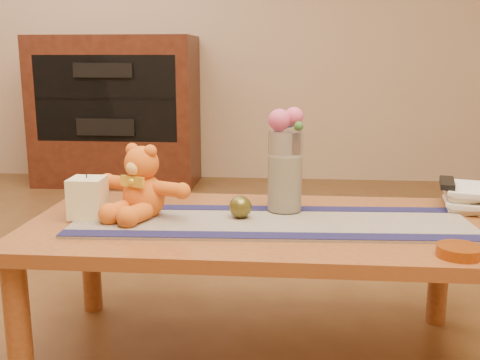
# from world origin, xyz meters

# --- Properties ---
(floor) EXTENTS (5.50, 5.50, 0.00)m
(floor) POSITION_xyz_m (0.00, 0.00, 0.00)
(floor) COLOR #523217
(floor) RESTS_ON ground
(wall_back) EXTENTS (5.50, 0.00, 5.50)m
(wall_back) POSITION_xyz_m (0.00, 2.75, 1.35)
(wall_back) COLOR tan
(wall_back) RESTS_ON floor
(coffee_table_top) EXTENTS (1.40, 0.70, 0.04)m
(coffee_table_top) POSITION_xyz_m (0.00, 0.00, 0.43)
(coffee_table_top) COLOR brown
(coffee_table_top) RESTS_ON floor
(table_leg_fl) EXTENTS (0.07, 0.07, 0.41)m
(table_leg_fl) POSITION_xyz_m (-0.64, -0.29, 0.21)
(table_leg_fl) COLOR brown
(table_leg_fl) RESTS_ON floor
(table_leg_bl) EXTENTS (0.07, 0.07, 0.41)m
(table_leg_bl) POSITION_xyz_m (-0.64, 0.29, 0.21)
(table_leg_bl) COLOR brown
(table_leg_bl) RESTS_ON floor
(table_leg_br) EXTENTS (0.07, 0.07, 0.41)m
(table_leg_br) POSITION_xyz_m (0.64, 0.29, 0.21)
(table_leg_br) COLOR brown
(table_leg_br) RESTS_ON floor
(persian_runner) EXTENTS (1.21, 0.40, 0.01)m
(persian_runner) POSITION_xyz_m (0.05, -0.02, 0.45)
(persian_runner) COLOR #221B4C
(persian_runner) RESTS_ON coffee_table_top
(runner_border_near) EXTENTS (1.20, 0.12, 0.00)m
(runner_border_near) POSITION_xyz_m (0.05, -0.16, 0.46)
(runner_border_near) COLOR #16153F
(runner_border_near) RESTS_ON persian_runner
(runner_border_far) EXTENTS (1.20, 0.12, 0.00)m
(runner_border_far) POSITION_xyz_m (0.04, 0.13, 0.46)
(runner_border_far) COLOR #16153F
(runner_border_far) RESTS_ON persian_runner
(teddy_bear) EXTENTS (0.39, 0.36, 0.21)m
(teddy_bear) POSITION_xyz_m (-0.35, 0.02, 0.56)
(teddy_bear) COLOR orange
(teddy_bear) RESTS_ON persian_runner
(pillar_candle) EXTENTS (0.10, 0.10, 0.12)m
(pillar_candle) POSITION_xyz_m (-0.52, -0.02, 0.52)
(pillar_candle) COLOR beige
(pillar_candle) RESTS_ON persian_runner
(candle_wick) EXTENTS (0.00, 0.00, 0.01)m
(candle_wick) POSITION_xyz_m (-0.52, -0.02, 0.59)
(candle_wick) COLOR black
(candle_wick) RESTS_ON pillar_candle
(glass_vase) EXTENTS (0.11, 0.11, 0.26)m
(glass_vase) POSITION_xyz_m (0.09, 0.11, 0.59)
(glass_vase) COLOR silver
(glass_vase) RESTS_ON persian_runner
(potpourri_fill) EXTENTS (0.09, 0.09, 0.18)m
(potpourri_fill) POSITION_xyz_m (0.09, 0.11, 0.55)
(potpourri_fill) COLOR beige
(potpourri_fill) RESTS_ON glass_vase
(rose_left) EXTENTS (0.07, 0.07, 0.07)m
(rose_left) POSITION_xyz_m (0.07, 0.10, 0.75)
(rose_left) COLOR #CE497A
(rose_left) RESTS_ON glass_vase
(rose_right) EXTENTS (0.06, 0.06, 0.06)m
(rose_right) POSITION_xyz_m (0.11, 0.11, 0.76)
(rose_right) COLOR #CE497A
(rose_right) RESTS_ON glass_vase
(blue_flower_back) EXTENTS (0.04, 0.04, 0.04)m
(blue_flower_back) POSITION_xyz_m (0.10, 0.14, 0.75)
(blue_flower_back) COLOR #485C9D
(blue_flower_back) RESTS_ON glass_vase
(blue_flower_side) EXTENTS (0.04, 0.04, 0.04)m
(blue_flower_side) POSITION_xyz_m (0.06, 0.13, 0.74)
(blue_flower_side) COLOR #485C9D
(blue_flower_side) RESTS_ON glass_vase
(leaf_sprig) EXTENTS (0.03, 0.03, 0.03)m
(leaf_sprig) POSITION_xyz_m (0.13, 0.09, 0.74)
(leaf_sprig) COLOR #33662D
(leaf_sprig) RESTS_ON glass_vase
(bronze_ball) EXTENTS (0.09, 0.09, 0.07)m
(bronze_ball) POSITION_xyz_m (-0.05, 0.01, 0.49)
(bronze_ball) COLOR #524B1B
(bronze_ball) RESTS_ON persian_runner
(book_bottom) EXTENTS (0.20, 0.25, 0.02)m
(book_bottom) POSITION_xyz_m (0.63, 0.23, 0.46)
(book_bottom) COLOR #F5E2BD
(book_bottom) RESTS_ON coffee_table_top
(book_lower) EXTENTS (0.22, 0.26, 0.02)m
(book_lower) POSITION_xyz_m (0.63, 0.23, 0.48)
(book_lower) COLOR #F5E2BD
(book_lower) RESTS_ON book_bottom
(book_upper) EXTENTS (0.19, 0.24, 0.02)m
(book_upper) POSITION_xyz_m (0.62, 0.24, 0.50)
(book_upper) COLOR #F5E2BD
(book_upper) RESTS_ON book_lower
(book_top) EXTENTS (0.22, 0.26, 0.02)m
(book_top) POSITION_xyz_m (0.63, 0.23, 0.52)
(book_top) COLOR #F5E2BD
(book_top) RESTS_ON book_upper
(tv_remote) EXTENTS (0.08, 0.17, 0.02)m
(tv_remote) POSITION_xyz_m (0.62, 0.22, 0.54)
(tv_remote) COLOR black
(tv_remote) RESTS_ON book_top
(amber_dish) EXTENTS (0.13, 0.13, 0.03)m
(amber_dish) POSITION_xyz_m (0.53, -0.27, 0.46)
(amber_dish) COLOR #BF5914
(amber_dish) RESTS_ON coffee_table_top
(media_cabinet) EXTENTS (1.20, 0.50, 1.10)m
(media_cabinet) POSITION_xyz_m (-1.20, 2.48, 0.55)
(media_cabinet) COLOR black
(media_cabinet) RESTS_ON floor
(cabinet_cavity) EXTENTS (1.02, 0.03, 0.61)m
(cabinet_cavity) POSITION_xyz_m (-1.20, 2.25, 0.66)
(cabinet_cavity) COLOR black
(cabinet_cavity) RESTS_ON media_cabinet
(cabinet_shelf) EXTENTS (1.02, 0.20, 0.02)m
(cabinet_shelf) POSITION_xyz_m (-1.20, 2.33, 0.66)
(cabinet_shelf) COLOR black
(cabinet_shelf) RESTS_ON media_cabinet
(stereo_upper) EXTENTS (0.42, 0.28, 0.10)m
(stereo_upper) POSITION_xyz_m (-1.20, 2.35, 0.86)
(stereo_upper) COLOR black
(stereo_upper) RESTS_ON media_cabinet
(stereo_lower) EXTENTS (0.42, 0.28, 0.12)m
(stereo_lower) POSITION_xyz_m (-1.20, 2.35, 0.46)
(stereo_lower) COLOR black
(stereo_lower) RESTS_ON media_cabinet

